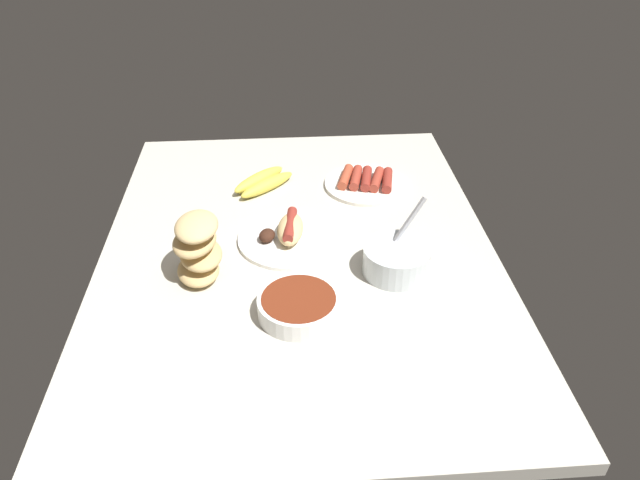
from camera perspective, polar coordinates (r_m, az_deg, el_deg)
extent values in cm
cube|color=beige|center=(137.28, -2.08, -1.29)|extent=(120.00, 90.00, 3.00)
cylinder|color=white|center=(117.39, -2.06, -6.39)|extent=(16.42, 16.42, 4.02)
cylinder|color=maroon|center=(116.34, -2.08, -5.80)|extent=(14.78, 14.78, 1.00)
ellipsoid|color=gold|center=(158.80, -5.12, 5.34)|extent=(14.75, 15.89, 3.22)
ellipsoid|color=gold|center=(161.03, -5.91, 5.83)|extent=(15.28, 15.22, 3.69)
cylinder|color=silver|center=(128.39, 7.37, -1.93)|extent=(14.50, 14.50, 6.25)
cylinder|color=beige|center=(127.66, 7.41, -1.48)|extent=(12.76, 12.76, 2.81)
cube|color=#B7B7BC|center=(127.90, 8.11, 1.15)|extent=(2.82, 9.01, 14.05)
ellipsoid|color=tan|center=(129.47, -11.66, -2.82)|extent=(13.37, 10.89, 3.60)
ellipsoid|color=tan|center=(127.62, -11.40, -1.38)|extent=(13.29, 10.76, 3.60)
ellipsoid|color=tan|center=(125.63, -12.01, -0.10)|extent=(13.10, 10.47, 3.60)
ellipsoid|color=#DBB77A|center=(123.56, -11.84, 1.30)|extent=(12.29, 9.31, 3.60)
cylinder|color=white|center=(161.05, 4.47, 5.37)|extent=(22.44, 22.44, 1.00)
cylinder|color=maroon|center=(159.91, 6.51, 5.75)|extent=(10.88, 4.62, 2.57)
cylinder|color=#9E3828|center=(160.02, 5.50, 5.84)|extent=(10.87, 5.62, 2.57)
cylinder|color=maroon|center=(160.19, 4.49, 5.93)|extent=(10.88, 4.59, 2.57)
cylinder|color=#9E3828|center=(160.40, 3.49, 6.01)|extent=(10.89, 4.94, 2.57)
cylinder|color=#AD472D|center=(160.67, 2.48, 6.10)|extent=(10.88, 5.44, 2.57)
cylinder|color=white|center=(138.82, -2.84, 0.15)|extent=(24.75, 24.75, 1.00)
ellipsoid|color=#DBB77A|center=(137.30, -2.88, 1.08)|extent=(13.28, 7.48, 4.40)
cylinder|color=maroon|center=(136.64, -2.89, 1.50)|extent=(12.22, 3.83, 2.40)
ellipsoid|color=#381E14|center=(136.84, -5.13, 0.44)|extent=(5.41, 4.96, 2.80)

